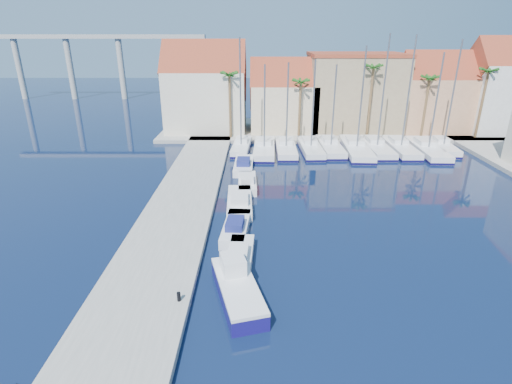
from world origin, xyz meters
TOP-DOWN VIEW (x-y plane):
  - ground at (0.00, 0.00)m, footprint 260.00×260.00m
  - quay_west at (-9.00, 13.50)m, footprint 6.00×77.00m
  - shore_north at (10.00, 48.00)m, footprint 54.00×16.00m
  - bollard at (-6.60, 3.32)m, footprint 0.22×0.22m
  - fishing_boat at (-3.31, 4.31)m, footprint 3.69×6.63m
  - motorboat_west_0 at (-3.30, 8.19)m, footprint 1.93×5.31m
  - motorboat_west_1 at (-3.80, 12.58)m, footprint 2.30×5.93m
  - motorboat_west_2 at (-3.72, 17.77)m, footprint 2.43×6.86m
  - motorboat_west_3 at (-3.12, 22.73)m, footprint 1.98×5.65m
  - motorboat_west_4 at (-3.68, 28.59)m, footprint 2.21×6.56m
  - sailboat_0 at (-4.22, 36.61)m, footprint 2.71×8.46m
  - sailboat_1 at (-1.16, 35.60)m, footprint 3.10×10.32m
  - sailboat_2 at (1.71, 35.85)m, footprint 2.62×9.65m
  - sailboat_3 at (4.99, 36.04)m, footprint 2.87×9.80m
  - sailboat_4 at (7.73, 36.58)m, footprint 2.73×9.96m
  - sailboat_5 at (11.03, 35.87)m, footprint 3.69×11.78m
  - sailboat_6 at (13.83, 36.41)m, footprint 2.81×10.36m
  - sailboat_7 at (16.99, 36.29)m, footprint 2.82×10.33m
  - sailboat_8 at (20.26, 35.41)m, footprint 3.27×10.97m
  - sailboat_9 at (22.86, 36.68)m, footprint 2.90×8.60m
  - building_0 at (-10.00, 47.00)m, footprint 12.30×9.00m
  - building_1 at (2.00, 47.00)m, footprint 10.30×8.00m
  - building_2 at (13.00, 48.00)m, footprint 14.20×10.20m
  - building_3 at (25.00, 47.00)m, footprint 10.30×8.00m
  - building_4 at (34.00, 46.00)m, footprint 8.30×8.00m
  - palm_0 at (-6.00, 42.00)m, footprint 2.60×2.60m
  - palm_1 at (4.00, 42.00)m, footprint 2.60×2.60m
  - palm_2 at (14.00, 42.00)m, footprint 2.60×2.60m
  - palm_3 at (22.00, 42.00)m, footprint 2.60×2.60m
  - palm_4 at (30.00, 42.00)m, footprint 2.60×2.60m
  - viaduct at (-39.07, 82.00)m, footprint 48.00×2.20m

SIDE VIEW (x-z plane):
  - ground at x=0.00m, z-range 0.00..0.00m
  - quay_west at x=-9.00m, z-range 0.00..0.50m
  - shore_north at x=10.00m, z-range 0.00..0.50m
  - motorboat_west_0 at x=-3.30m, z-range -0.19..1.21m
  - motorboat_west_4 at x=-3.68m, z-range -0.19..1.21m
  - motorboat_west_1 at x=-3.80m, z-range -0.19..1.21m
  - motorboat_west_2 at x=-3.72m, z-range -0.19..1.21m
  - motorboat_west_3 at x=-3.12m, z-range -0.19..1.21m
  - sailboat_1 at x=-1.16m, z-range -5.06..6.19m
  - sailboat_4 at x=7.73m, z-range -5.01..6.15m
  - sailboat_5 at x=11.03m, z-range -6.12..7.27m
  - sailboat_8 at x=20.26m, z-range -5.75..6.90m
  - sailboat_2 at x=1.71m, z-range -5.16..6.31m
  - sailboat_3 at x=4.99m, z-range -5.32..6.48m
  - sailboat_7 at x=16.99m, z-range -6.70..7.92m
  - sailboat_6 at x=13.83m, z-range -6.78..8.00m
  - sailboat_9 at x=22.86m, z-range -6.41..7.70m
  - sailboat_0 at x=-4.22m, z-range -6.51..7.82m
  - fishing_boat at x=-3.31m, z-range -0.37..1.83m
  - bollard at x=-6.60m, z-range 0.50..1.05m
  - building_1 at x=2.00m, z-range -0.20..10.80m
  - building_3 at x=25.00m, z-range -0.14..11.86m
  - building_2 at x=13.00m, z-range 0.51..12.01m
  - building_0 at x=-10.00m, z-range -0.23..13.27m
  - building_4 at x=34.00m, z-range -0.03..13.97m
  - palm_1 at x=4.00m, z-range 3.56..12.71m
  - palm_3 at x=22.00m, z-range 3.78..13.43m
  - palm_0 at x=-6.00m, z-range 4.00..14.15m
  - palm_4 at x=30.00m, z-range 4.22..14.87m
  - palm_2 at x=14.00m, z-range 4.44..15.59m
  - viaduct at x=-39.07m, z-range 3.02..17.47m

